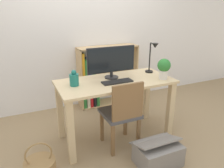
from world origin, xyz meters
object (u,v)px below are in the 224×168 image
object	(u,v)px
vase	(74,79)
potted_plant	(164,67)
desk_lamp	(152,55)
chair	(122,112)
monitor	(112,61)
storage_box	(158,153)
keyboard	(117,82)
bookshelf	(97,79)

from	to	relation	value
vase	potted_plant	size ratio (longest dim) A/B	0.73
desk_lamp	chair	size ratio (longest dim) A/B	0.47
vase	chair	distance (m)	0.65
monitor	storage_box	bearing A→B (deg)	-76.36
keyboard	bookshelf	bearing A→B (deg)	81.91
desk_lamp	storage_box	distance (m)	1.20
vase	chair	world-z (taller)	vase
keyboard	chair	size ratio (longest dim) A/B	0.43
keyboard	potted_plant	bearing A→B (deg)	-11.25
potted_plant	keyboard	bearing A→B (deg)	168.75
keyboard	desk_lamp	distance (m)	0.62
chair	storage_box	bearing A→B (deg)	-64.40
potted_plant	storage_box	world-z (taller)	potted_plant
chair	storage_box	xyz separation A→B (m)	(0.22, -0.41, -0.34)
vase	desk_lamp	size ratio (longest dim) A/B	0.45
keyboard	desk_lamp	size ratio (longest dim) A/B	0.90
vase	desk_lamp	world-z (taller)	desk_lamp
desk_lamp	bookshelf	world-z (taller)	desk_lamp
storage_box	monitor	bearing A→B (deg)	103.64
potted_plant	storage_box	distance (m)	0.98
desk_lamp	vase	bearing A→B (deg)	-177.65
chair	bookshelf	size ratio (longest dim) A/B	0.84
keyboard	vase	xyz separation A→B (m)	(-0.48, 0.10, 0.07)
storage_box	vase	bearing A→B (deg)	134.80
potted_plant	monitor	bearing A→B (deg)	151.52
monitor	desk_lamp	world-z (taller)	desk_lamp
desk_lamp	chair	xyz separation A→B (m)	(-0.58, -0.32, -0.54)
keyboard	storage_box	xyz separation A→B (m)	(0.20, -0.58, -0.64)
vase	storage_box	size ratio (longest dim) A/B	0.39
monitor	vase	xyz separation A→B (m)	(-0.49, -0.09, -0.14)
monitor	chair	distance (m)	0.63
chair	potted_plant	bearing A→B (deg)	3.86
keyboard	potted_plant	world-z (taller)	potted_plant
bookshelf	monitor	bearing A→B (deg)	-98.93
desk_lamp	bookshelf	xyz separation A→B (m)	(-0.41, 0.93, -0.56)
keyboard	desk_lamp	world-z (taller)	desk_lamp
keyboard	monitor	bearing A→B (deg)	85.99
potted_plant	chair	xyz separation A→B (m)	(-0.58, -0.07, -0.44)
monitor	vase	world-z (taller)	monitor
keyboard	bookshelf	size ratio (longest dim) A/B	0.36
monitor	storage_box	size ratio (longest dim) A/B	1.31
bookshelf	chair	bearing A→B (deg)	-97.81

